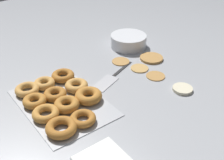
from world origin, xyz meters
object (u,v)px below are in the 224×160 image
(pancake_1, at_px, (121,61))
(pancake_2, at_px, (156,76))
(pancake_0, at_px, (140,68))
(pancake_3, at_px, (183,89))
(donut_tray, at_px, (61,99))
(pancake_4, at_px, (151,58))
(batter_bowl, at_px, (128,41))
(spatula, at_px, (109,79))

(pancake_1, relative_size, pancake_2, 1.01)
(pancake_1, height_order, pancake_2, same)
(pancake_0, distance_m, pancake_3, 0.24)
(donut_tray, bearing_deg, pancake_3, 62.66)
(pancake_3, bearing_deg, pancake_4, 162.49)
(pancake_2, relative_size, batter_bowl, 0.44)
(pancake_0, relative_size, spatula, 0.29)
(pancake_1, height_order, pancake_4, pancake_4)
(pancake_2, bearing_deg, donut_tray, -100.94)
(donut_tray, relative_size, batter_bowl, 2.15)
(batter_bowl, bearing_deg, pancake_3, -10.96)
(pancake_0, xyz_separation_m, pancake_3, (0.24, 0.02, 0.00))
(pancake_0, bearing_deg, pancake_4, 107.50)
(batter_bowl, relative_size, spatula, 0.68)
(pancake_0, relative_size, pancake_2, 0.98)
(pancake_0, height_order, pancake_3, pancake_3)
(pancake_2, bearing_deg, pancake_1, -168.49)
(pancake_0, bearing_deg, pancake_1, -164.98)
(pancake_2, relative_size, spatula, 0.30)
(batter_bowl, bearing_deg, pancake_0, -27.48)
(pancake_1, relative_size, batter_bowl, 0.45)
(pancake_3, xyz_separation_m, donut_tray, (-0.23, -0.44, 0.01))
(spatula, bearing_deg, pancake_3, 107.76)
(batter_bowl, xyz_separation_m, spatula, (0.20, -0.28, -0.03))
(pancake_3, distance_m, spatula, 0.31)
(donut_tray, height_order, spatula, donut_tray)
(pancake_1, distance_m, pancake_3, 0.34)
(pancake_0, relative_size, donut_tray, 0.20)
(batter_bowl, bearing_deg, donut_tray, -67.05)
(pancake_4, xyz_separation_m, batter_bowl, (-0.18, 0.00, 0.03))
(pancake_0, xyz_separation_m, pancake_4, (-0.03, 0.11, 0.00))
(pancake_2, distance_m, donut_tray, 0.43)
(donut_tray, bearing_deg, pancake_1, 106.43)
(pancake_4, bearing_deg, donut_tray, -85.16)
(donut_tray, xyz_separation_m, spatula, (-0.02, 0.25, -0.01))
(pancake_4, height_order, batter_bowl, batter_bowl)
(pancake_0, distance_m, donut_tray, 0.41)
(pancake_4, distance_m, donut_tray, 0.53)
(donut_tray, bearing_deg, spatula, 94.25)
(donut_tray, bearing_deg, pancake_0, 91.37)
(pancake_4, relative_size, donut_tray, 0.28)
(donut_tray, xyz_separation_m, batter_bowl, (-0.22, 0.53, 0.01))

